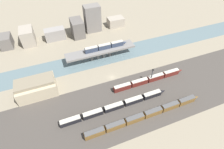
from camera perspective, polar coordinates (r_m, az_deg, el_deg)
The scene contains 16 objects.
ground_plane at distance 119.84m, azimuth -0.10°, elevation -0.86°, with size 400.00×400.00×0.00m, color gray.
railbed_yard at distance 105.61m, azimuth 4.69°, elevation -9.48°, with size 280.00×42.00×0.01m, color #423D38.
river_water at distance 135.95m, azimuth -3.61°, elevation 5.51°, with size 320.00×18.91×0.01m, color slate.
bridge at distance 132.18m, azimuth -3.73°, elevation 7.60°, with size 52.58×9.39×7.60m.
train_on_bridge at distance 131.27m, azimuth -2.04°, elevation 9.17°, with size 33.17×2.73×3.88m.
train_yard_near at distance 100.35m, azimuth 11.01°, elevation -12.82°, with size 71.13×2.83×3.95m.
train_yard_mid at distance 102.21m, azimuth 1.41°, elevation -10.29°, with size 65.66×2.89×3.43m.
train_yard_far at distance 118.16m, azimuth 12.04°, elevation -1.58°, with size 51.89×2.67×4.01m.
warehouse_building at distance 116.12m, azimuth -23.44°, elevation -3.83°, with size 22.93×14.56×10.90m.
signal_tower at distance 115.46m, azimuth 12.88°, elevation -0.32°, with size 1.00×0.72×11.45m.
city_block_far_left at distance 168.75m, azimuth -31.34°, elevation 9.22°, with size 9.36×13.22×9.97m, color #605B56.
city_block_left at distance 163.94m, azimuth -25.83°, elevation 11.16°, with size 10.44×15.57×13.18m, color gray.
city_block_center at distance 162.01m, azimuth -18.09°, elevation 12.40°, with size 16.69×8.27×9.67m, color gray.
city_block_right at distance 161.23m, azimuth -11.22°, elevation 14.67°, with size 9.97×15.83×14.75m, color #605B56.
city_block_far_right at distance 165.07m, azimuth -6.41°, elevation 17.69°, with size 13.93×9.62×23.50m, color slate.
city_block_tall at distance 175.55m, azimuth 1.19°, elevation 16.83°, with size 15.04×9.82×8.09m, color gray.
Camera 1 is at (-30.57, -78.82, 84.94)m, focal length 28.00 mm.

